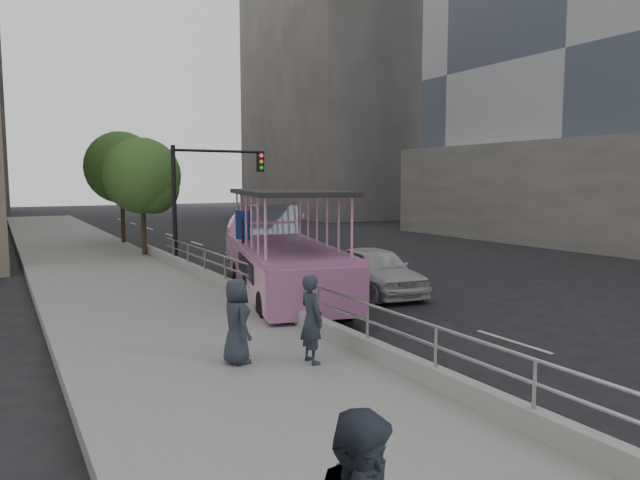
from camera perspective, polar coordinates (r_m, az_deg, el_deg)
ground at (r=14.97m, az=10.35°, el=-8.64°), size 160.00×160.00×0.00m
sidewalk at (r=21.67m, az=-19.71°, el=-3.94°), size 5.50×80.00×0.30m
kerb_wall at (r=14.84m, az=-4.05°, el=-6.78°), size 0.24×30.00×0.36m
guardrail at (r=14.71m, az=-4.07°, el=-4.26°), size 0.07×22.00×0.71m
duck_boat at (r=18.86m, az=-4.25°, el=-1.56°), size 5.03×10.70×3.46m
car at (r=19.03m, az=5.56°, el=-3.03°), size 2.41×4.78×1.56m
pedestrian_near at (r=10.89m, az=-0.85°, el=-7.89°), size 0.41×0.62×1.69m
pedestrian_far at (r=10.98m, az=-8.35°, el=-8.02°), size 0.55×0.81×1.62m
parking_sign at (r=18.20m, az=-7.70°, el=-0.37°), size 0.26×0.59×2.81m
traffic_signal at (r=24.77m, az=-11.73°, el=5.27°), size 4.20×0.32×5.20m
street_tree_near at (r=27.66m, az=-17.12°, el=5.86°), size 3.52×3.52×5.72m
street_tree_far at (r=33.58m, az=-19.07°, el=6.61°), size 3.97×3.97×6.45m
midrise_stone_a at (r=64.93m, az=4.09°, el=16.86°), size 20.00×20.00×32.00m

